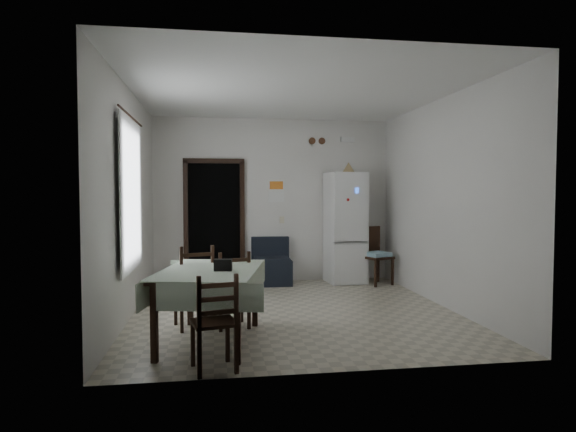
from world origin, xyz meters
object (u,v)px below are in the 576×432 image
(dining_chair_far_left, at_px, (194,286))
(fridge, at_px, (345,228))
(dining_chair_far_right, at_px, (231,289))
(navy_seat, at_px, (272,261))
(corner_chair, at_px, (377,256))
(dining_chair_near_head, at_px, (214,321))
(dining_table, at_px, (211,306))

(dining_chair_far_left, bearing_deg, fridge, -150.37)
(dining_chair_far_right, bearing_deg, fridge, -140.61)
(navy_seat, xyz_separation_m, corner_chair, (1.80, -0.30, 0.10))
(dining_chair_far_left, distance_m, dining_chair_near_head, 1.45)
(navy_seat, bearing_deg, dining_chair_near_head, -102.55)
(navy_seat, xyz_separation_m, dining_chair_far_left, (-1.21, -2.54, 0.09))
(fridge, distance_m, navy_seat, 1.43)
(corner_chair, xyz_separation_m, dining_chair_far_left, (-3.01, -2.24, -0.01))
(dining_chair_far_right, bearing_deg, dining_table, 55.44)
(dining_table, bearing_deg, dining_chair_far_left, 120.25)
(fridge, bearing_deg, dining_chair_near_head, -125.25)
(navy_seat, relative_size, corner_chair, 0.81)
(dining_chair_far_left, bearing_deg, dining_chair_far_right, 158.19)
(dining_table, distance_m, dining_chair_far_right, 0.61)
(dining_table, distance_m, dining_chair_far_left, 0.65)
(corner_chair, height_order, dining_chair_far_left, corner_chair)
(fridge, relative_size, dining_chair_far_right, 2.14)
(dining_chair_far_left, relative_size, dining_chair_near_head, 1.11)
(navy_seat, distance_m, dining_chair_near_head, 4.08)
(dining_chair_far_right, bearing_deg, dining_chair_far_left, -17.99)
(fridge, bearing_deg, navy_seat, 174.74)
(dining_chair_near_head, bearing_deg, dining_chair_far_left, -92.92)
(navy_seat, xyz_separation_m, dining_chair_near_head, (-0.97, -3.96, 0.04))
(navy_seat, relative_size, dining_chair_far_left, 0.82)
(dining_chair_far_left, bearing_deg, dining_table, 92.98)
(dining_chair_far_left, bearing_deg, corner_chair, -158.88)
(dining_chair_far_left, relative_size, dining_chair_far_right, 1.08)
(dining_table, bearing_deg, corner_chair, 57.11)
(corner_chair, bearing_deg, dining_table, -156.12)
(dining_table, height_order, dining_chair_far_right, dining_chair_far_right)
(corner_chair, height_order, dining_chair_far_right, corner_chair)
(dining_chair_near_head, bearing_deg, dining_chair_far_right, -110.64)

